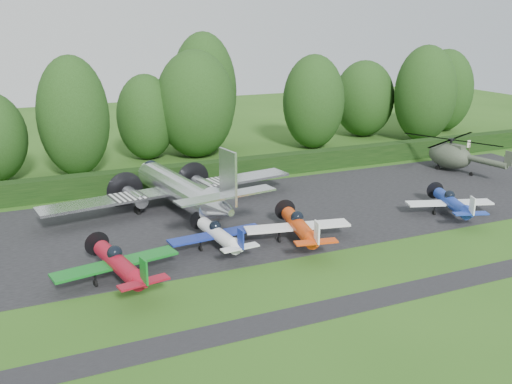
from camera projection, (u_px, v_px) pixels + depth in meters
name	position (u px, v px, depth m)	size (l,w,h in m)	color
ground	(309.00, 263.00, 37.57)	(160.00, 160.00, 0.00)	#285217
apron	(250.00, 216.00, 46.33)	(70.00, 18.00, 0.01)	black
taxiway_verge	(360.00, 302.00, 32.32)	(70.00, 2.00, 0.00)	black
hedgerow	(206.00, 182.00, 55.96)	(90.00, 1.60, 2.00)	black
transport_plane	(180.00, 190.00, 46.63)	(22.12, 16.96, 7.09)	silver
light_plane_red	(119.00, 264.00, 34.40)	(7.76, 8.16, 2.98)	maroon
light_plane_white	(219.00, 235.00, 39.41)	(6.85, 7.21, 2.63)	white
light_plane_orange	(299.00, 226.00, 40.58)	(7.67, 8.06, 2.95)	#D63E0C
light_plane_blue	(452.00, 203.00, 46.12)	(7.03, 7.39, 2.70)	#19349A
helicopter	(450.00, 154.00, 59.65)	(10.57, 12.38, 3.41)	#353F30
sign_board	(459.00, 145.00, 67.20)	(2.84, 0.11, 1.60)	#3F3326
tree_0	(314.00, 102.00, 69.07)	(7.48, 7.48, 11.36)	black
tree_1	(146.00, 117.00, 63.85)	(6.54, 6.54, 9.58)	black
tree_4	(73.00, 117.00, 56.74)	(7.05, 7.05, 12.08)	black
tree_5	(445.00, 91.00, 79.76)	(7.57, 7.57, 11.38)	black
tree_6	(364.00, 99.00, 76.34)	(8.02, 8.02, 10.13)	black
tree_7	(195.00, 104.00, 64.46)	(8.95, 8.95, 12.16)	black
tree_10	(425.00, 94.00, 72.77)	(7.79, 7.79, 12.27)	black
tree_11	(204.00, 92.00, 68.18)	(7.86, 7.86, 13.97)	black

